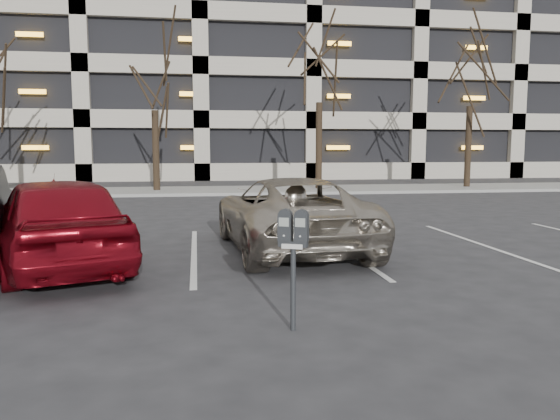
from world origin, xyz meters
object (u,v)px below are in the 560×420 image
object	(u,v)px
tree_d	(472,55)
suv_silver	(290,214)
tree_c	(320,47)
car_red	(57,221)
tree_b	(154,59)
parking_meter	(293,240)

from	to	relation	value
tree_d	suv_silver	bearing A→B (deg)	-127.99
tree_c	tree_d	xyz separation A→B (m)	(7.00, 0.00, -0.14)
tree_d	suv_silver	world-z (taller)	tree_d
car_red	tree_b	bearing A→B (deg)	-112.45
suv_silver	tree_c	bearing A→B (deg)	-108.98
tree_d	parking_meter	size ratio (longest dim) A/B	6.69
tree_c	car_red	bearing A→B (deg)	-117.22
tree_b	suv_silver	distance (m)	14.83
tree_b	parking_meter	bearing A→B (deg)	-81.69
tree_b	parking_meter	size ratio (longest dim) A/B	6.12
suv_silver	parking_meter	bearing A→B (deg)	76.61
tree_b	parking_meter	world-z (taller)	tree_b
car_red	suv_silver	bearing A→B (deg)	173.97
tree_c	suv_silver	world-z (taller)	tree_c
tree_b	car_red	world-z (taller)	tree_b
parking_meter	car_red	bearing A→B (deg)	155.68
suv_silver	car_red	bearing A→B (deg)	10.36
tree_b	parking_meter	distance (m)	18.83
tree_c	tree_d	bearing A→B (deg)	0.00
parking_meter	car_red	distance (m)	4.69
tree_b	tree_d	bearing A→B (deg)	0.00
tree_c	car_red	size ratio (longest dim) A/B	1.93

